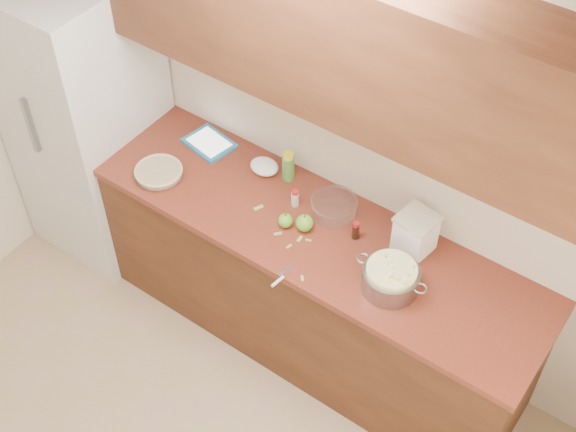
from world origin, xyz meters
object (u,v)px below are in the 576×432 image
Objects in this scene: pie at (159,172)px; tablet at (209,143)px; colander at (391,278)px; flour_canister at (415,233)px.

pie is 0.34m from tablet.
colander is (1.36, 0.06, 0.04)m from pie.
flour_canister reaches higher than colander.
colander is 1.68× the size of flour_canister.
tablet is (0.06, 0.34, -0.01)m from pie.
colander is 1.25× the size of tablet.
flour_canister is at bearing 10.07° from tablet.
pie reaches higher than tablet.
tablet is (-1.30, 0.27, -0.06)m from colander.
colander reaches higher than tablet.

